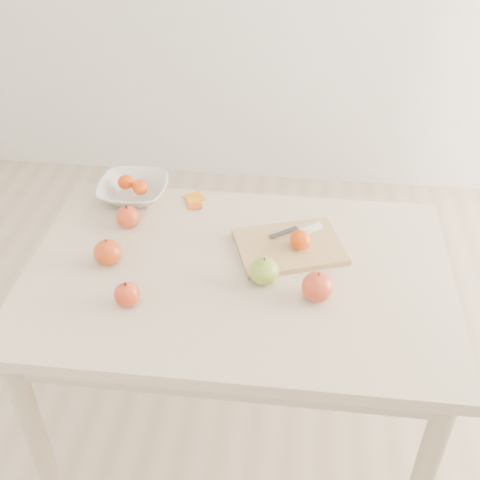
# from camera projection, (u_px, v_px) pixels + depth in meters

# --- Properties ---
(ground) EXTENTS (3.50, 3.50, 0.00)m
(ground) POSITION_uv_depth(u_px,v_px,m) (238.00, 430.00, 2.15)
(ground) COLOR #C6B293
(ground) RESTS_ON ground
(table) EXTENTS (1.20, 0.80, 0.75)m
(table) POSITION_uv_depth(u_px,v_px,m) (238.00, 296.00, 1.76)
(table) COLOR beige
(table) RESTS_ON ground
(cutting_board) EXTENTS (0.36, 0.31, 0.02)m
(cutting_board) POSITION_uv_depth(u_px,v_px,m) (289.00, 247.00, 1.77)
(cutting_board) COLOR tan
(cutting_board) RESTS_ON table
(board_tangerine) EXTENTS (0.06, 0.06, 0.05)m
(board_tangerine) POSITION_uv_depth(u_px,v_px,m) (300.00, 240.00, 1.74)
(board_tangerine) COLOR #D54707
(board_tangerine) RESTS_ON cutting_board
(fruit_bowl) EXTENTS (0.23, 0.23, 0.06)m
(fruit_bowl) POSITION_uv_depth(u_px,v_px,m) (133.00, 190.00, 1.98)
(fruit_bowl) COLOR silver
(fruit_bowl) RESTS_ON table
(bowl_tangerine_near) EXTENTS (0.05, 0.05, 0.05)m
(bowl_tangerine_near) POSITION_uv_depth(u_px,v_px,m) (126.00, 182.00, 1.97)
(bowl_tangerine_near) COLOR #E54108
(bowl_tangerine_near) RESTS_ON fruit_bowl
(bowl_tangerine_far) EXTENTS (0.05, 0.05, 0.05)m
(bowl_tangerine_far) POSITION_uv_depth(u_px,v_px,m) (140.00, 187.00, 1.95)
(bowl_tangerine_far) COLOR #EA4608
(bowl_tangerine_far) RESTS_ON fruit_bowl
(orange_peel_a) EXTENTS (0.07, 0.07, 0.01)m
(orange_peel_a) POSITION_uv_depth(u_px,v_px,m) (195.00, 199.00, 1.98)
(orange_peel_a) COLOR orange
(orange_peel_a) RESTS_ON table
(orange_peel_b) EXTENTS (0.05, 0.04, 0.01)m
(orange_peel_b) POSITION_uv_depth(u_px,v_px,m) (195.00, 207.00, 1.95)
(orange_peel_b) COLOR #E44F10
(orange_peel_b) RESTS_ON table
(paring_knife) EXTENTS (0.16, 0.09, 0.01)m
(paring_knife) POSITION_uv_depth(u_px,v_px,m) (306.00, 229.00, 1.81)
(paring_knife) COLOR white
(paring_knife) RESTS_ON cutting_board
(apple_green) EXTENTS (0.08, 0.08, 0.07)m
(apple_green) POSITION_uv_depth(u_px,v_px,m) (264.00, 271.00, 1.64)
(apple_green) COLOR olive
(apple_green) RESTS_ON table
(apple_red_d) EXTENTS (0.08, 0.08, 0.07)m
(apple_red_d) POSITION_uv_depth(u_px,v_px,m) (108.00, 252.00, 1.70)
(apple_red_d) COLOR #A31602
(apple_red_d) RESTS_ON table
(apple_red_c) EXTENTS (0.07, 0.07, 0.06)m
(apple_red_c) POSITION_uv_depth(u_px,v_px,m) (127.00, 294.00, 1.57)
(apple_red_c) COLOR #A1271D
(apple_red_c) RESTS_ON table
(apple_red_e) EXTENTS (0.09, 0.09, 0.08)m
(apple_red_e) POSITION_uv_depth(u_px,v_px,m) (317.00, 286.00, 1.59)
(apple_red_e) COLOR #A10E11
(apple_red_e) RESTS_ON table
(apple_red_a) EXTENTS (0.07, 0.07, 0.07)m
(apple_red_a) POSITION_uv_depth(u_px,v_px,m) (128.00, 217.00, 1.85)
(apple_red_a) COLOR #A72218
(apple_red_a) RESTS_ON table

